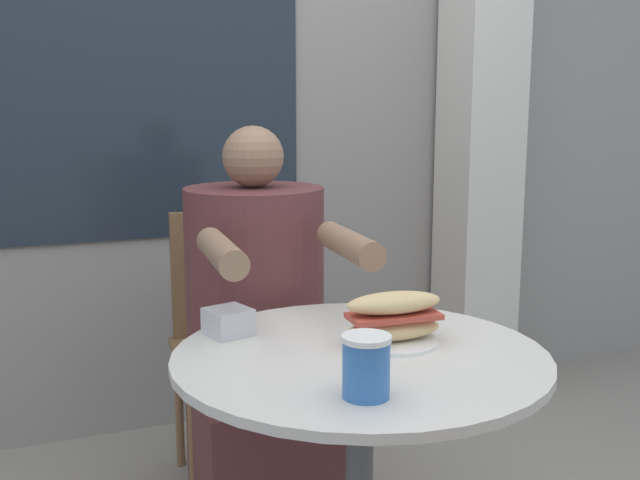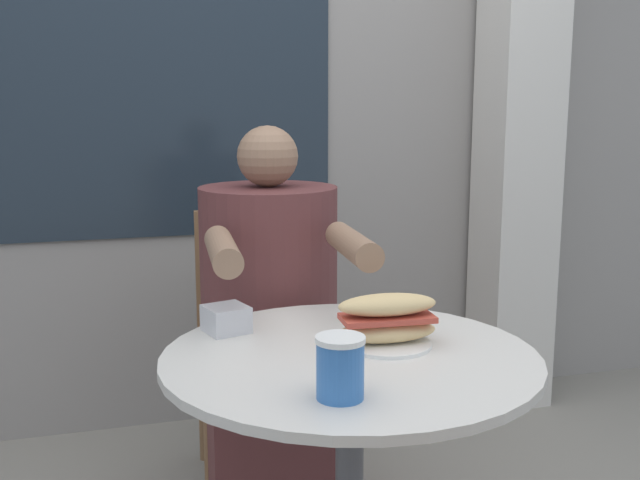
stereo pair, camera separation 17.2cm
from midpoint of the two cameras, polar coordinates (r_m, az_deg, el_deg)
The scene contains 8 objects.
storefront_wall at distance 2.86m, azimuth -11.23°, elevation 13.82°, with size 8.00×0.09×2.80m.
lattice_pillar at distance 3.09m, azimuth 10.62°, elevation 9.86°, with size 0.26×0.26×2.40m.
cafe_table at distance 1.64m, azimuth -0.07°, elevation -14.70°, with size 0.78×0.78×0.71m.
diner_chair at distance 2.48m, azimuth -8.88°, elevation -6.04°, with size 0.41×0.41×0.87m.
seated_diner at distance 2.16m, azimuth -6.94°, elevation -9.18°, with size 0.43×0.72×1.16m.
sandwich_on_plate at distance 1.61m, azimuth 2.60°, elevation -6.11°, with size 0.22×0.19×0.11m.
drink_cup at distance 1.32m, azimuth -0.22°, elevation -9.65°, with size 0.09×0.09×0.11m.
napkin_box at distance 1.70m, azimuth -9.91°, elevation -6.19°, with size 0.11×0.11×0.06m.
Camera 1 is at (-0.64, -1.35, 1.21)m, focal length 42.00 mm.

